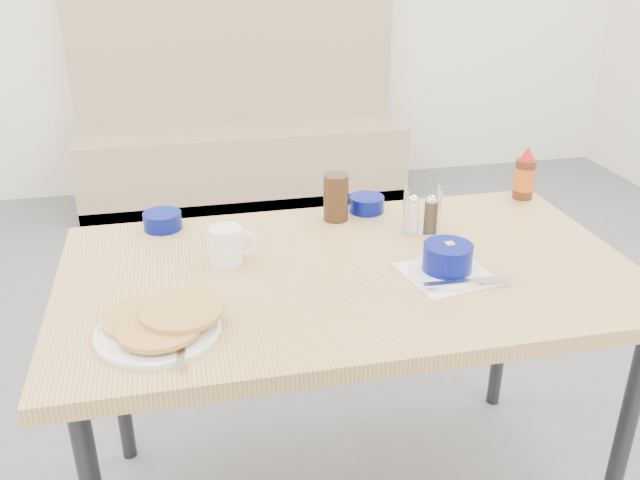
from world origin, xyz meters
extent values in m
cube|color=tan|center=(0.00, 2.72, 0.23)|extent=(1.90, 0.55, 0.45)
cube|color=tan|center=(0.00, 2.94, 0.72)|extent=(1.90, 0.12, 1.00)
cube|color=#2D2D33|center=(0.00, 2.72, 0.04)|extent=(1.90, 0.55, 0.08)
cube|color=tan|center=(0.00, 0.25, 0.74)|extent=(1.40, 0.80, 0.04)
cylinder|color=#2D2D33|center=(0.62, -0.07, 0.36)|extent=(0.04, 0.04, 0.72)
cylinder|color=#2D2D33|center=(-0.62, 0.57, 0.36)|extent=(0.04, 0.04, 0.72)
cylinder|color=#2D2D33|center=(0.62, 0.57, 0.36)|extent=(0.04, 0.04, 0.72)
cylinder|color=white|center=(-0.46, 0.05, 0.77)|extent=(0.26, 0.26, 0.01)
cylinder|color=#D6A250|center=(-0.49, 0.08, 0.78)|extent=(0.17, 0.17, 0.01)
cylinder|color=#D6A250|center=(-0.46, 0.02, 0.79)|extent=(0.17, 0.17, 0.01)
cylinder|color=#D6A250|center=(-0.41, 0.06, 0.80)|extent=(0.17, 0.17, 0.01)
cube|color=silver|center=(-0.41, -0.05, 0.78)|extent=(0.03, 0.12, 0.00)
cylinder|color=white|center=(-0.29, 0.35, 0.81)|extent=(0.08, 0.08, 0.09)
cylinder|color=black|center=(-0.29, 0.35, 0.85)|extent=(0.07, 0.07, 0.00)
torus|color=white|center=(-0.25, 0.35, 0.81)|extent=(0.07, 0.01, 0.07)
cube|color=white|center=(0.22, 0.16, 0.76)|extent=(0.23, 0.23, 0.00)
cylinder|color=white|center=(0.22, 0.16, 0.77)|extent=(0.18, 0.18, 0.01)
cylinder|color=#040C65|center=(0.22, 0.16, 0.81)|extent=(0.12, 0.12, 0.06)
cylinder|color=white|center=(0.22, 0.16, 0.83)|extent=(0.11, 0.11, 0.01)
cube|color=#F4DB60|center=(0.22, 0.17, 0.84)|extent=(0.02, 0.02, 0.01)
cube|color=silver|center=(0.24, 0.09, 0.78)|extent=(0.22, 0.02, 0.01)
cylinder|color=#040C65|center=(-0.44, 0.59, 0.78)|extent=(0.10, 0.10, 0.05)
cylinder|color=#040C65|center=(0.14, 0.59, 0.78)|extent=(0.10, 0.10, 0.05)
cylinder|color=#341F10|center=(0.04, 0.55, 0.83)|extent=(0.08, 0.08, 0.13)
cube|color=silver|center=(0.25, 0.42, 0.76)|extent=(0.12, 0.09, 0.00)
cylinder|color=silver|center=(0.20, 0.41, 0.83)|extent=(0.01, 0.01, 0.12)
cylinder|color=silver|center=(0.28, 0.38, 0.83)|extent=(0.01, 0.01, 0.12)
cylinder|color=silver|center=(0.21, 0.45, 0.83)|extent=(0.01, 0.01, 0.12)
cylinder|color=silver|center=(0.29, 0.43, 0.83)|extent=(0.01, 0.01, 0.12)
cylinder|color=silver|center=(0.22, 0.42, 0.81)|extent=(0.04, 0.04, 0.08)
cylinder|color=#3F3326|center=(0.27, 0.41, 0.81)|extent=(0.04, 0.04, 0.08)
cylinder|color=#47230F|center=(0.64, 0.59, 0.82)|extent=(0.06, 0.06, 0.12)
cylinder|color=orange|center=(0.64, 0.59, 0.82)|extent=(0.06, 0.06, 0.07)
cone|color=red|center=(0.64, 0.59, 0.90)|extent=(0.05, 0.05, 0.04)
camera|label=1|loc=(-0.39, -1.18, 1.52)|focal=38.00mm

